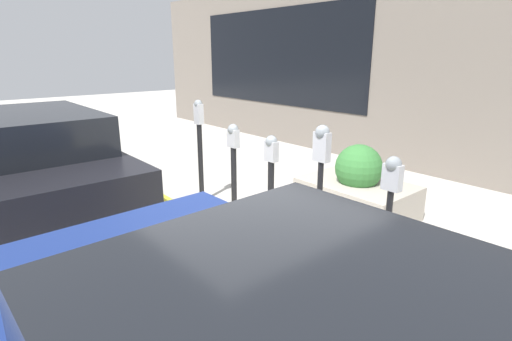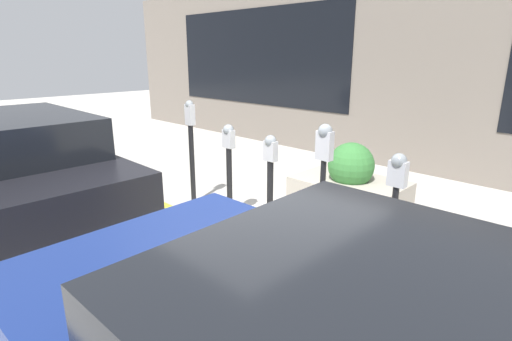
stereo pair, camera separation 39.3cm
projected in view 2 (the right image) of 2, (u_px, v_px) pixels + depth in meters
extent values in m
plane|color=beige|center=(250.00, 243.00, 4.89)|extent=(40.00, 40.00, 0.00)
cube|color=gold|center=(245.00, 244.00, 4.82)|extent=(19.00, 0.16, 0.04)
cube|color=slate|center=(421.00, 69.00, 7.40)|extent=(19.00, 0.15, 3.91)
cube|color=black|center=(254.00, 57.00, 10.16)|extent=(5.70, 0.02, 2.34)
cylinder|color=black|center=(391.00, 236.00, 3.90)|extent=(0.06, 0.06, 1.03)
cube|color=silver|center=(398.00, 174.00, 3.72)|extent=(0.17, 0.09, 0.25)
sphere|color=gray|center=(399.00, 161.00, 3.69)|extent=(0.15, 0.15, 0.15)
cylinder|color=black|center=(321.00, 210.00, 4.40)|extent=(0.06, 0.06, 1.15)
cube|color=silver|center=(325.00, 146.00, 4.20)|extent=(0.18, 0.09, 0.31)
sphere|color=gray|center=(325.00, 131.00, 4.15)|extent=(0.15, 0.15, 0.15)
cylinder|color=black|center=(270.00, 200.00, 4.92)|extent=(0.08, 0.08, 1.00)
cube|color=silver|center=(270.00, 151.00, 4.75)|extent=(0.17, 0.09, 0.24)
sphere|color=gray|center=(271.00, 141.00, 4.72)|extent=(0.14, 0.14, 0.14)
cylinder|color=black|center=(229.00, 184.00, 5.46)|extent=(0.08, 0.08, 1.03)
cube|color=silver|center=(229.00, 139.00, 5.28)|extent=(0.17, 0.09, 0.24)
sphere|color=gray|center=(228.00, 130.00, 5.25)|extent=(0.14, 0.14, 0.14)
cylinder|color=black|center=(192.00, 165.00, 6.03)|extent=(0.08, 0.08, 1.23)
cube|color=silver|center=(190.00, 115.00, 5.82)|extent=(0.14, 0.09, 0.30)
sphere|color=gray|center=(189.00, 104.00, 5.77)|extent=(0.12, 0.12, 0.12)
cube|color=#B2A899|center=(349.00, 195.00, 5.83)|extent=(1.51, 1.06, 0.48)
sphere|color=#387A38|center=(351.00, 165.00, 5.70)|extent=(0.66, 0.66, 0.66)
cylinder|color=black|center=(283.00, 303.00, 3.14)|extent=(0.69, 0.22, 0.69)
cube|color=black|center=(17.00, 174.00, 5.37)|extent=(4.45, 1.84, 0.60)
cube|color=black|center=(14.00, 135.00, 5.10)|extent=(2.32, 1.59, 0.51)
cylinder|color=black|center=(48.00, 165.00, 6.94)|extent=(0.76, 0.21, 0.76)
cylinder|color=black|center=(125.00, 205.00, 5.09)|extent=(0.76, 0.21, 0.76)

